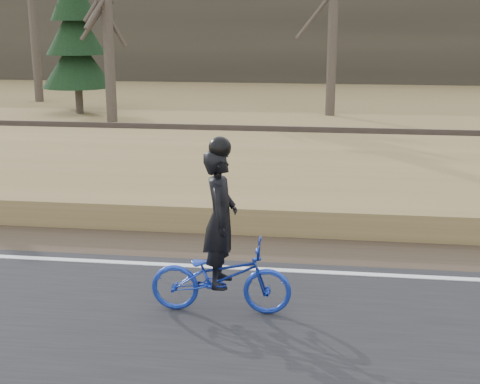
# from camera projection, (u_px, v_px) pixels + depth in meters

# --- Properties ---
(ground) EXTENTS (120.00, 120.00, 0.00)m
(ground) POSITION_uv_depth(u_px,v_px,m) (48.00, 268.00, 9.62)
(ground) COLOR olive
(ground) RESTS_ON ground
(edge_line) EXTENTS (120.00, 0.12, 0.01)m
(edge_line) POSITION_uv_depth(u_px,v_px,m) (54.00, 259.00, 9.79)
(edge_line) COLOR silver
(edge_line) RESTS_ON road
(shoulder) EXTENTS (120.00, 1.60, 0.04)m
(shoulder) POSITION_uv_depth(u_px,v_px,m) (79.00, 240.00, 10.76)
(shoulder) COLOR #473A2B
(shoulder) RESTS_ON ground
(embankment) EXTENTS (120.00, 5.00, 0.44)m
(embankment) POSITION_uv_depth(u_px,v_px,m) (132.00, 184.00, 13.59)
(embankment) COLOR olive
(embankment) RESTS_ON ground
(ballast) EXTENTS (120.00, 3.00, 0.45)m
(ballast) POSITION_uv_depth(u_px,v_px,m) (174.00, 148.00, 17.23)
(ballast) COLOR slate
(ballast) RESTS_ON ground
(railroad) EXTENTS (120.00, 2.40, 0.29)m
(railroad) POSITION_uv_depth(u_px,v_px,m) (174.00, 136.00, 17.15)
(railroad) COLOR black
(railroad) RESTS_ON ballast
(treeline_backdrop) EXTENTS (120.00, 4.00, 6.00)m
(treeline_backdrop) POSITION_uv_depth(u_px,v_px,m) (261.00, 26.00, 37.61)
(treeline_backdrop) COLOR #383328
(treeline_backdrop) RESTS_ON ground
(cyclist) EXTENTS (1.70, 0.63, 2.14)m
(cyclist) POSITION_uv_depth(u_px,v_px,m) (221.00, 258.00, 7.90)
(cyclist) COLOR #1730A1
(cyclist) RESTS_ON road
(bare_tree_left) EXTENTS (0.36, 0.36, 8.13)m
(bare_tree_left) POSITION_uv_depth(u_px,v_px,m) (32.00, 3.00, 27.50)
(bare_tree_left) COLOR #4E4439
(bare_tree_left) RESTS_ON ground
(bare_tree_near_left) EXTENTS (0.36, 0.36, 6.01)m
(bare_tree_near_left) POSITION_uv_depth(u_px,v_px,m) (108.00, 32.00, 22.29)
(bare_tree_near_left) COLOR #4E4439
(bare_tree_near_left) RESTS_ON ground
(conifer) EXTENTS (2.60, 2.60, 6.47)m
(conifer) POSITION_uv_depth(u_px,v_px,m) (75.00, 29.00, 24.24)
(conifer) COLOR #4E4439
(conifer) RESTS_ON ground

